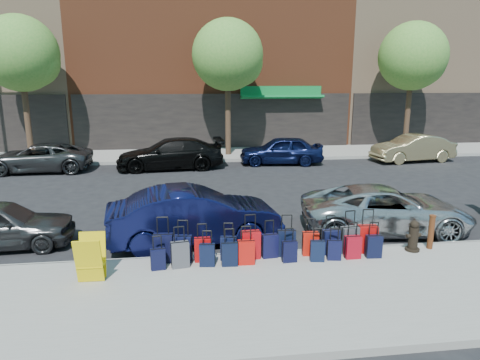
{
  "coord_description": "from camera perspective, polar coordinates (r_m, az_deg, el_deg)",
  "views": [
    {
      "loc": [
        -1.88,
        -14.1,
        4.27
      ],
      "look_at": [
        -0.25,
        -1.5,
        1.26
      ],
      "focal_mm": 32.0,
      "sensor_mm": 36.0,
      "label": 1
    }
  ],
  "objects": [
    {
      "name": "ground",
      "position": [
        14.85,
        0.23,
        -3.38
      ],
      "size": [
        120.0,
        120.0,
        0.0
      ],
      "primitive_type": "plane",
      "color": "black",
      "rests_on": "ground"
    },
    {
      "name": "car_far_0",
      "position": [
        22.21,
        -25.29,
        2.7
      ],
      "size": [
        4.8,
        2.24,
        1.33
      ],
      "primitive_type": "imported",
      "rotation": [
        0.0,
        0.0,
        -1.57
      ],
      "color": "#353537",
      "rests_on": "ground"
    },
    {
      "name": "suitcase_front_6",
      "position": [
        10.33,
        6.22,
        -8.35
      ],
      "size": [
        0.45,
        0.28,
        1.01
      ],
      "rotation": [
        0.0,
        0.0,
        -0.14
      ],
      "color": "black",
      "rests_on": "sidewalk_near"
    },
    {
      "name": "suitcase_back_9",
      "position": [
        10.5,
        14.79,
        -8.64
      ],
      "size": [
        0.37,
        0.22,
        0.87
      ],
      "rotation": [
        0.0,
        0.0,
        0.03
      ],
      "color": "maroon",
      "rests_on": "sidewalk_near"
    },
    {
      "name": "curb_near",
      "position": [
        10.66,
        3.45,
        -9.87
      ],
      "size": [
        60.0,
        0.08,
        0.15
      ],
      "primitive_type": "cube",
      "color": "gray",
      "rests_on": "ground"
    },
    {
      "name": "suitcase_front_2",
      "position": [
        10.04,
        -5.03,
        -9.21
      ],
      "size": [
        0.37,
        0.2,
        0.89
      ],
      "rotation": [
        0.0,
        0.0,
        -0.0
      ],
      "color": "#A40A0B",
      "rests_on": "sidewalk_near"
    },
    {
      "name": "tree_center",
      "position": [
        23.76,
        -1.3,
        16.08
      ],
      "size": [
        3.8,
        3.8,
        7.27
      ],
      "color": "black",
      "rests_on": "sidewalk_far"
    },
    {
      "name": "suitcase_back_4",
      "position": [
        9.86,
        0.84,
        -9.6
      ],
      "size": [
        0.38,
        0.23,
        0.89
      ],
      "rotation": [
        0.0,
        0.0,
        -0.02
      ],
      "color": "#B1110B",
      "rests_on": "sidewalk_near"
    },
    {
      "name": "suitcase_back_10",
      "position": [
        10.69,
        17.38,
        -8.43
      ],
      "size": [
        0.37,
        0.23,
        0.86
      ],
      "rotation": [
        0.0,
        0.0,
        -0.06
      ],
      "color": "black",
      "rests_on": "sidewalk_near"
    },
    {
      "name": "suitcase_back_2",
      "position": [
        9.8,
        -4.39,
        -9.93
      ],
      "size": [
        0.37,
        0.24,
        0.82
      ],
      "rotation": [
        0.0,
        0.0,
        -0.14
      ],
      "color": "black",
      "rests_on": "sidewalk_near"
    },
    {
      "name": "suitcase_back_1",
      "position": [
        9.79,
        -7.99,
        -9.81
      ],
      "size": [
        0.42,
        0.29,
        0.94
      ],
      "rotation": [
        0.0,
        0.0,
        0.15
      ],
      "color": "#3E3E44",
      "rests_on": "sidewalk_near"
    },
    {
      "name": "car_near_1",
      "position": [
        11.39,
        -6.07,
        -4.77
      ],
      "size": [
        4.7,
        2.16,
        1.49
      ],
      "primitive_type": "imported",
      "rotation": [
        0.0,
        0.0,
        1.7
      ],
      "color": "#0C1038",
      "rests_on": "ground"
    },
    {
      "name": "suitcase_front_10",
      "position": [
        10.91,
        16.63,
        -7.54
      ],
      "size": [
        0.47,
        0.29,
        1.08
      ],
      "rotation": [
        0.0,
        0.0,
        -0.1
      ],
      "color": "#A60B0A",
      "rests_on": "sidewalk_near"
    },
    {
      "name": "sidewalk_far",
      "position": [
        24.53,
        -2.86,
        3.47
      ],
      "size": [
        60.0,
        4.0,
        0.15
      ],
      "primitive_type": "cube",
      "color": "gray",
      "rests_on": "ground"
    },
    {
      "name": "suitcase_back_3",
      "position": [
        9.79,
        -1.39,
        -9.84
      ],
      "size": [
        0.37,
        0.23,
        0.86
      ],
      "rotation": [
        0.0,
        0.0,
        -0.05
      ],
      "color": "black",
      "rests_on": "sidewalk_near"
    },
    {
      "name": "tree_right",
      "position": [
        26.98,
        22.29,
        14.8
      ],
      "size": [
        3.8,
        3.8,
        7.27
      ],
      "color": "black",
      "rests_on": "sidewalk_far"
    },
    {
      "name": "suitcase_front_3",
      "position": [
        10.08,
        -1.56,
        -9.07
      ],
      "size": [
        0.39,
        0.26,
        0.88
      ],
      "rotation": [
        0.0,
        0.0,
        -0.16
      ],
      "color": "black",
      "rests_on": "sidewalk_near"
    },
    {
      "name": "suitcase_back_0",
      "position": [
        9.78,
        -10.87,
        -10.3
      ],
      "size": [
        0.34,
        0.22,
        0.77
      ],
      "rotation": [
        0.0,
        0.0,
        0.11
      ],
      "color": "black",
      "rests_on": "sidewalk_near"
    },
    {
      "name": "suitcase_front_8",
      "position": [
        10.64,
        11.99,
        -8.03
      ],
      "size": [
        0.42,
        0.26,
        0.95
      ],
      "rotation": [
        0.0,
        0.0,
        0.12
      ],
      "color": "black",
      "rests_on": "sidewalk_near"
    },
    {
      "name": "suitcase_front_4",
      "position": [
        10.13,
        1.43,
        -8.62
      ],
      "size": [
        0.45,
        0.26,
        1.06
      ],
      "rotation": [
        0.0,
        0.0,
        0.05
      ],
      "color": "#A20A0F",
      "rests_on": "sidewalk_near"
    },
    {
      "name": "suitcase_front_9",
      "position": [
        10.76,
        14.46,
        -7.73
      ],
      "size": [
        0.46,
        0.28,
        1.05
      ],
      "rotation": [
        0.0,
        0.0,
        0.1
      ],
      "color": "#3A3A3F",
      "rests_on": "sidewalk_near"
    },
    {
      "name": "suitcase_back_7",
      "position": [
        10.18,
        10.26,
        -9.27
      ],
      "size": [
        0.36,
        0.24,
        0.78
      ],
      "rotation": [
        0.0,
        0.0,
        -0.17
      ],
      "color": "black",
      "rests_on": "sidewalk_near"
    },
    {
      "name": "tree_left",
      "position": [
        24.94,
        -26.94,
        14.57
      ],
      "size": [
        3.8,
        3.8,
        7.27
      ],
      "color": "black",
      "rests_on": "sidewalk_far"
    },
    {
      "name": "car_near_2",
      "position": [
        12.88,
        18.88,
        -3.7
      ],
      "size": [
        4.97,
        2.76,
        1.32
      ],
      "primitive_type": "imported",
      "rotation": [
        0.0,
        0.0,
        1.44
      ],
      "color": "#B2B4BA",
      "rests_on": "ground"
    },
    {
      "name": "suitcase_front_5",
      "position": [
        10.23,
        3.99,
        -8.74
      ],
      "size": [
        0.39,
        0.24,
        0.9
      ],
      "rotation": [
        0.0,
        0.0,
        0.1
      ],
      "color": "black",
      "rests_on": "sidewalk_near"
    },
    {
      "name": "bollard",
      "position": [
        11.64,
        24.13,
        -6.27
      ],
      "size": [
        0.16,
        0.16,
        0.87
      ],
      "color": "#38190C",
      "rests_on": "sidewalk_near"
    },
    {
      "name": "suitcase_front_1",
      "position": [
        10.07,
        -7.61,
        -9.04
      ],
      "size": [
        0.44,
        0.29,
        0.98
      ],
      "rotation": [
        0.0,
        0.0,
        -0.18
      ],
      "color": "black",
      "rests_on": "sidewalk_near"
    },
    {
      "name": "sidewalk_near",
      "position": [
        8.88,
        5.96,
        -14.93
      ],
      "size": [
        60.0,
        4.0,
        0.15
      ],
      "primitive_type": "cube",
      "color": "gray",
      "rests_on": "ground"
    },
    {
      "name": "car_far_2",
      "position": [
        21.99,
        5.51,
        3.97
      ],
      "size": [
        4.39,
        2.17,
        1.44
      ],
      "primitive_type": "imported",
      "rotation": [
        0.0,
        0.0,
        -1.69
      ],
      "color": "#0C1338",
      "rests_on": "ground"
    },
    {
      "name": "suitcase_back_6",
      "position": [
        10.05,
        6.6,
        -9.42
      ],
      "size": [
        0.34,
        0.21,
        0.8
      ],
      "rotation": [
        0.0,
        0.0,
        0.06
      ],
      "color": "black",
      "rests_on": "sidewalk_near"
    },
    {
      "name": "display_rack",
      "position": [
        9.55,
        -19.28,
        -9.86
      ],
      "size": [
        0.56,
        0.61,
        0.97
      ],
      "rotation": [
        0.0,
        0.0,
        -0.03
      ],
      "color": "gold",
      "rests_on": "sidewalk_near"
    },
    {
      "name": "curb_far",
      "position": [
        22.55,
        -2.45,
        2.6
      ],
      "size": [
        60.0,
        0.08,
        0.15
      ],
      "primitive_type": "cube",
      "color": "gray",
      "rests_on": "ground"
    },
    {
      "name": "suitcase_front_7",
      "position": [
        10.46,
        9.36,
        -8.36
      ],
      "size": [
        0.4,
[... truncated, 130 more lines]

